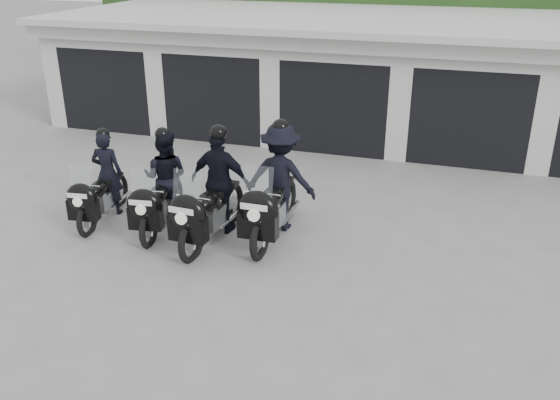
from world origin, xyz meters
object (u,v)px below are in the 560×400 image
(police_bike_c, at_px, (215,190))
(police_bike_d, at_px, (277,186))
(police_bike_a, at_px, (102,184))
(police_bike_b, at_px, (163,185))

(police_bike_c, distance_m, police_bike_d, 1.06)
(police_bike_c, bearing_deg, police_bike_d, 28.63)
(police_bike_a, height_order, police_bike_b, police_bike_b)
(police_bike_a, relative_size, police_bike_b, 0.94)
(police_bike_d, bearing_deg, police_bike_c, -155.19)
(police_bike_b, height_order, police_bike_c, police_bike_c)
(police_bike_a, height_order, police_bike_c, police_bike_c)
(police_bike_b, bearing_deg, police_bike_d, 0.40)
(police_bike_a, bearing_deg, police_bike_c, -7.64)
(police_bike_a, distance_m, police_bike_d, 3.26)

